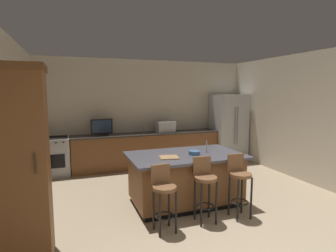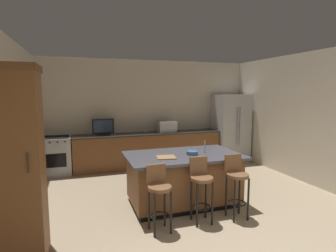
{
  "view_description": "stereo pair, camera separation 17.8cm",
  "coord_description": "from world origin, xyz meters",
  "px_view_note": "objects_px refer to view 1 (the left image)",
  "views": [
    {
      "loc": [
        -2.04,
        -2.1,
        2.0
      ],
      "look_at": [
        0.02,
        3.54,
        1.24
      ],
      "focal_mm": 29.0,
      "sensor_mm": 36.0,
      "label": 1
    },
    {
      "loc": [
        -1.88,
        -2.16,
        2.0
      ],
      "look_at": [
        0.02,
        3.54,
        1.24
      ],
      "focal_mm": 29.0,
      "sensor_mm": 36.0,
      "label": 2
    }
  ],
  "objects_px": {
    "microwave": "(165,127)",
    "bar_stool_right": "(239,180)",
    "cutting_board": "(169,157)",
    "refrigerator": "(228,127)",
    "fruit_bowl": "(194,153)",
    "range_oven": "(54,156)",
    "bar_stool_center": "(205,183)",
    "bar_stool_left": "(164,193)",
    "cabinet_tower": "(22,165)",
    "tv_monitor": "(102,128)",
    "kitchen_island": "(185,178)"
  },
  "relations": [
    {
      "from": "refrigerator",
      "to": "cutting_board",
      "type": "bearing_deg",
      "value": -136.89
    },
    {
      "from": "tv_monitor",
      "to": "bar_stool_left",
      "type": "xyz_separation_m",
      "value": [
        0.47,
        -3.35,
        -0.53
      ]
    },
    {
      "from": "kitchen_island",
      "to": "bar_stool_left",
      "type": "relative_size",
      "value": 2.11
    },
    {
      "from": "tv_monitor",
      "to": "bar_stool_center",
      "type": "bearing_deg",
      "value": -70.6
    },
    {
      "from": "cabinet_tower",
      "to": "bar_stool_right",
      "type": "bearing_deg",
      "value": 3.73
    },
    {
      "from": "cabinet_tower",
      "to": "bar_stool_center",
      "type": "bearing_deg",
      "value": 5.73
    },
    {
      "from": "cabinet_tower",
      "to": "bar_stool_center",
      "type": "relative_size",
      "value": 2.3
    },
    {
      "from": "refrigerator",
      "to": "tv_monitor",
      "type": "xyz_separation_m",
      "value": [
        -3.64,
        0.03,
        0.14
      ]
    },
    {
      "from": "refrigerator",
      "to": "cutting_board",
      "type": "distance_m",
      "value": 3.91
    },
    {
      "from": "fruit_bowl",
      "to": "range_oven",
      "type": "bearing_deg",
      "value": 132.33
    },
    {
      "from": "bar_stool_center",
      "to": "cabinet_tower",
      "type": "bearing_deg",
      "value": -171.72
    },
    {
      "from": "refrigerator",
      "to": "cabinet_tower",
      "type": "xyz_separation_m",
      "value": [
        -4.91,
        -3.5,
        0.23
      ]
    },
    {
      "from": "bar_stool_center",
      "to": "refrigerator",
      "type": "bearing_deg",
      "value": 55.24
    },
    {
      "from": "refrigerator",
      "to": "fruit_bowl",
      "type": "height_order",
      "value": "refrigerator"
    },
    {
      "from": "tv_monitor",
      "to": "bar_stool_center",
      "type": "relative_size",
      "value": 0.53
    },
    {
      "from": "refrigerator",
      "to": "cutting_board",
      "type": "height_order",
      "value": "refrigerator"
    },
    {
      "from": "fruit_bowl",
      "to": "bar_stool_left",
      "type": "bearing_deg",
      "value": -138.98
    },
    {
      "from": "kitchen_island",
      "to": "refrigerator",
      "type": "height_order",
      "value": "refrigerator"
    },
    {
      "from": "range_oven",
      "to": "tv_monitor",
      "type": "distance_m",
      "value": 1.31
    },
    {
      "from": "kitchen_island",
      "to": "bar_stool_left",
      "type": "distance_m",
      "value": 1.06
    },
    {
      "from": "refrigerator",
      "to": "bar_stool_center",
      "type": "distance_m",
      "value": 4.11
    },
    {
      "from": "tv_monitor",
      "to": "bar_stool_right",
      "type": "xyz_separation_m",
      "value": [
        1.75,
        -3.34,
        -0.49
      ]
    },
    {
      "from": "bar_stool_right",
      "to": "range_oven",
      "type": "bearing_deg",
      "value": 130.4
    },
    {
      "from": "cabinet_tower",
      "to": "bar_stool_center",
      "type": "xyz_separation_m",
      "value": [
        2.43,
        0.24,
        -0.59
      ]
    },
    {
      "from": "cutting_board",
      "to": "refrigerator",
      "type": "bearing_deg",
      "value": 43.11
    },
    {
      "from": "microwave",
      "to": "bar_stool_right",
      "type": "distance_m",
      "value": 3.42
    },
    {
      "from": "refrigerator",
      "to": "bar_stool_center",
      "type": "relative_size",
      "value": 1.91
    },
    {
      "from": "cabinet_tower",
      "to": "fruit_bowl",
      "type": "bearing_deg",
      "value": 19.43
    },
    {
      "from": "bar_stool_center",
      "to": "cutting_board",
      "type": "bearing_deg",
      "value": 124.74
    },
    {
      "from": "cabinet_tower",
      "to": "tv_monitor",
      "type": "xyz_separation_m",
      "value": [
        1.27,
        3.53,
        -0.09
      ]
    },
    {
      "from": "cabinet_tower",
      "to": "bar_stool_right",
      "type": "xyz_separation_m",
      "value": [
        3.02,
        0.2,
        -0.58
      ]
    },
    {
      "from": "range_oven",
      "to": "cutting_board",
      "type": "distance_m",
      "value": 3.4
    },
    {
      "from": "kitchen_island",
      "to": "bar_stool_left",
      "type": "bearing_deg",
      "value": -130.89
    },
    {
      "from": "cabinet_tower",
      "to": "tv_monitor",
      "type": "relative_size",
      "value": 4.33
    },
    {
      "from": "kitchen_island",
      "to": "bar_stool_right",
      "type": "distance_m",
      "value": 0.99
    },
    {
      "from": "kitchen_island",
      "to": "cabinet_tower",
      "type": "height_order",
      "value": "cabinet_tower"
    },
    {
      "from": "kitchen_island",
      "to": "bar_stool_center",
      "type": "relative_size",
      "value": 2.01
    },
    {
      "from": "refrigerator",
      "to": "microwave",
      "type": "distance_m",
      "value": 1.94
    },
    {
      "from": "range_oven",
      "to": "tv_monitor",
      "type": "relative_size",
      "value": 1.74
    },
    {
      "from": "bar_stool_left",
      "to": "cutting_board",
      "type": "distance_m",
      "value": 0.8
    },
    {
      "from": "kitchen_island",
      "to": "cabinet_tower",
      "type": "distance_m",
      "value": 2.72
    },
    {
      "from": "range_oven",
      "to": "tv_monitor",
      "type": "height_order",
      "value": "tv_monitor"
    },
    {
      "from": "refrigerator",
      "to": "fruit_bowl",
      "type": "bearing_deg",
      "value": -132.08
    },
    {
      "from": "tv_monitor",
      "to": "cutting_board",
      "type": "distance_m",
      "value": 2.82
    },
    {
      "from": "fruit_bowl",
      "to": "cutting_board",
      "type": "relative_size",
      "value": 0.65
    },
    {
      "from": "microwave",
      "to": "kitchen_island",
      "type": "bearing_deg",
      "value": -101.89
    },
    {
      "from": "range_oven",
      "to": "microwave",
      "type": "bearing_deg",
      "value": 0.02
    },
    {
      "from": "range_oven",
      "to": "bar_stool_center",
      "type": "bearing_deg",
      "value": -55.42
    },
    {
      "from": "bar_stool_right",
      "to": "cutting_board",
      "type": "relative_size",
      "value": 3.23
    },
    {
      "from": "refrigerator",
      "to": "bar_stool_left",
      "type": "bearing_deg",
      "value": -133.73
    }
  ]
}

